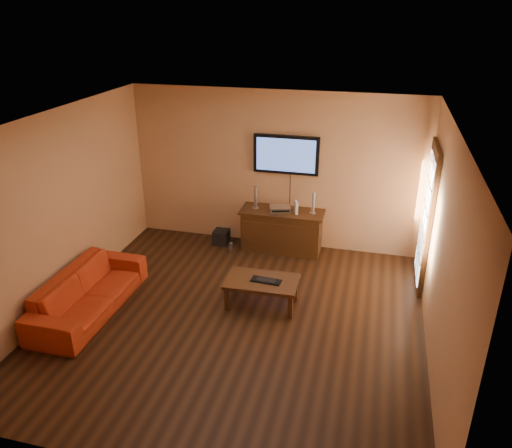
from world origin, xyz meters
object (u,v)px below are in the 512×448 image
(av_receiver, at_px, (280,209))
(keyboard, at_px, (266,280))
(speaker_right, at_px, (313,204))
(coffee_table, at_px, (262,283))
(media_console, at_px, (282,230))
(television, at_px, (286,155))
(speaker_left, at_px, (256,198))
(sofa, at_px, (88,286))
(bottle, at_px, (231,248))
(subwoofer, at_px, (221,237))
(game_console, at_px, (296,207))

(av_receiver, relative_size, keyboard, 0.79)
(speaker_right, height_order, keyboard, speaker_right)
(speaker_right, bearing_deg, coffee_table, -103.96)
(media_console, relative_size, keyboard, 3.27)
(television, distance_m, speaker_left, 0.90)
(television, height_order, sofa, television)
(bottle, bearing_deg, keyboard, -56.46)
(media_console, xyz_separation_m, subwoofer, (-1.09, -0.03, -0.24))
(av_receiver, xyz_separation_m, keyboard, (0.17, -1.77, -0.37))
(sofa, distance_m, speaker_left, 3.10)
(subwoofer, bearing_deg, speaker_right, 2.38)
(speaker_left, bearing_deg, media_console, -1.03)
(media_console, bearing_deg, speaker_left, 178.97)
(television, xyz_separation_m, speaker_left, (-0.47, -0.22, -0.74))
(speaker_right, xyz_separation_m, av_receiver, (-0.55, -0.02, -0.13))
(sofa, bearing_deg, speaker_right, -47.11)
(sofa, height_order, game_console, game_console)
(television, bearing_deg, keyboard, -86.09)
(av_receiver, bearing_deg, bottle, -175.03)
(media_console, xyz_separation_m, bottle, (-0.82, -0.31, -0.28))
(sofa, relative_size, speaker_right, 5.41)
(television, height_order, keyboard, television)
(media_console, height_order, television, television)
(av_receiver, xyz_separation_m, bottle, (-0.79, -0.32, -0.68))
(game_console, relative_size, subwoofer, 0.81)
(media_console, bearing_deg, keyboard, -85.59)
(sofa, xyz_separation_m, av_receiver, (2.18, 2.50, 0.38))
(speaker_left, bearing_deg, keyboard, -71.22)
(speaker_left, xyz_separation_m, av_receiver, (0.43, -0.00, -0.15))
(sofa, xyz_separation_m, bottle, (1.40, 2.17, -0.30))
(television, bearing_deg, bottle, -146.67)
(television, distance_m, coffee_table, 2.37)
(bottle, bearing_deg, television, 33.33)
(game_console, bearing_deg, bottle, 175.31)
(media_console, xyz_separation_m, television, (0.00, 0.23, 1.28))
(coffee_table, bearing_deg, sofa, -162.15)
(coffee_table, xyz_separation_m, av_receiver, (-0.11, 1.76, 0.43))
(speaker_left, bearing_deg, sofa, -125.12)
(television, bearing_deg, speaker_right, -21.02)
(speaker_right, distance_m, bottle, 1.60)
(game_console, distance_m, subwoofer, 1.51)
(coffee_table, height_order, game_console, game_console)
(coffee_table, bearing_deg, av_receiver, 93.63)
(av_receiver, bearing_deg, speaker_left, 162.56)
(speaker_left, distance_m, game_console, 0.72)
(television, height_order, bottle, television)
(sofa, xyz_separation_m, speaker_left, (1.76, 2.50, 0.52))
(television, bearing_deg, speaker_left, -154.78)
(coffee_table, xyz_separation_m, bottle, (-0.90, 1.44, -0.25))
(game_console, height_order, subwoofer, game_console)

